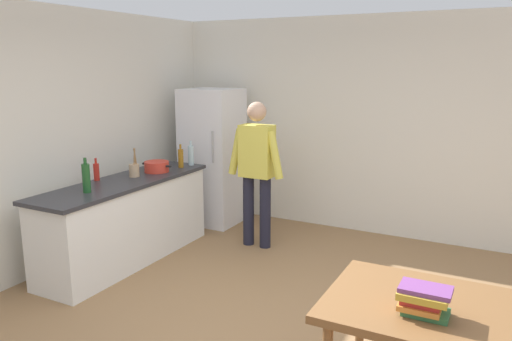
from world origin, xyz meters
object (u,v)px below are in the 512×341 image
(bottle_oil_amber, at_px, (181,158))
(bottle_water_clear, at_px, (191,155))
(refrigerator, at_px, (213,157))
(person, at_px, (257,165))
(dining_table, at_px, (449,321))
(bottle_sauce_red, at_px, (96,172))
(bottle_wine_green, at_px, (86,178))
(book_stack, at_px, (423,300))
(cooking_pot, at_px, (157,167))
(utensil_jar, at_px, (134,170))

(bottle_oil_amber, bearing_deg, bottle_water_clear, 80.44)
(refrigerator, relative_size, person, 1.06)
(dining_table, bearing_deg, bottle_sauce_red, 165.13)
(bottle_sauce_red, bearing_deg, person, 41.89)
(dining_table, bearing_deg, bottle_oil_amber, 149.32)
(refrigerator, bearing_deg, bottle_wine_green, -91.76)
(bottle_wine_green, distance_m, book_stack, 3.32)
(dining_table, xyz_separation_m, cooking_pot, (-3.37, 1.61, 0.29))
(person, xyz_separation_m, bottle_water_clear, (-0.88, -0.04, 0.05))
(person, relative_size, dining_table, 1.21)
(refrigerator, distance_m, bottle_oil_amber, 0.77)
(cooking_pot, bearing_deg, person, 27.81)
(dining_table, bearing_deg, bottle_wine_green, 170.72)
(dining_table, height_order, bottle_oil_amber, bottle_oil_amber)
(cooking_pot, distance_m, bottle_oil_amber, 0.35)
(bottle_oil_amber, height_order, bottle_wine_green, bottle_wine_green)
(dining_table, relative_size, cooking_pot, 3.50)
(cooking_pot, bearing_deg, utensil_jar, -99.36)
(bottle_sauce_red, bearing_deg, bottle_water_clear, 69.36)
(person, height_order, book_stack, person)
(person, distance_m, book_stack, 3.19)
(refrigerator, distance_m, utensil_jar, 1.42)
(cooking_pot, bearing_deg, bottle_water_clear, 74.85)
(bottle_sauce_red, bearing_deg, book_stack, -17.51)
(bottle_wine_green, relative_size, book_stack, 1.22)
(bottle_water_clear, xyz_separation_m, bottle_sauce_red, (-0.43, -1.13, -0.03))
(bottle_wine_green, bearing_deg, refrigerator, 88.24)
(dining_table, bearing_deg, refrigerator, 140.71)
(dining_table, distance_m, bottle_wine_green, 3.43)
(book_stack, bearing_deg, bottle_sauce_red, 162.49)
(cooking_pot, height_order, utensil_jar, utensil_jar)
(dining_table, distance_m, bottle_oil_amber, 3.81)
(bottle_water_clear, relative_size, bottle_wine_green, 0.88)
(utensil_jar, bearing_deg, person, 38.69)
(bottle_oil_amber, relative_size, bottle_wine_green, 0.82)
(bottle_wine_green, xyz_separation_m, bottle_sauce_red, (-0.29, 0.42, -0.05))
(bottle_oil_amber, bearing_deg, bottle_wine_green, -94.33)
(dining_table, xyz_separation_m, utensil_jar, (-3.42, 1.29, 0.31))
(utensil_jar, relative_size, book_stack, 1.15)
(dining_table, height_order, bottle_water_clear, bottle_water_clear)
(bottle_sauce_red, bearing_deg, refrigerator, 78.24)
(bottle_water_clear, distance_m, book_stack, 3.84)
(utensil_jar, distance_m, bottle_wine_green, 0.74)
(bottle_oil_amber, distance_m, bottle_sauce_red, 1.04)
(refrigerator, relative_size, book_stack, 6.46)
(refrigerator, distance_m, bottle_sauce_red, 1.77)
(bottle_sauce_red, bearing_deg, bottle_oil_amber, 67.53)
(refrigerator, relative_size, cooking_pot, 4.50)
(cooking_pot, bearing_deg, bottle_wine_green, -89.96)
(book_stack, bearing_deg, person, 134.15)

